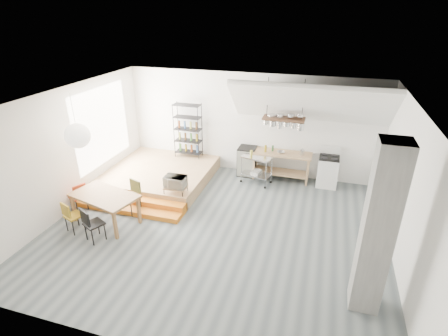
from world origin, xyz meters
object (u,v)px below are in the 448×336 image
(dining_table, at_px, (104,198))
(mini_fridge, at_px, (247,161))
(rolling_cart, at_px, (257,166))
(stove, at_px, (328,171))

(dining_table, height_order, mini_fridge, mini_fridge)
(rolling_cart, distance_m, mini_fridge, 0.66)
(dining_table, xyz_separation_m, mini_fridge, (2.74, 3.71, -0.23))
(mini_fridge, bearing_deg, rolling_cart, -50.39)
(stove, relative_size, dining_table, 0.65)
(stove, distance_m, dining_table, 6.40)
(mini_fridge, bearing_deg, dining_table, -126.46)
(stove, height_order, dining_table, stove)
(dining_table, distance_m, rolling_cart, 4.50)
(stove, height_order, rolling_cart, stove)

